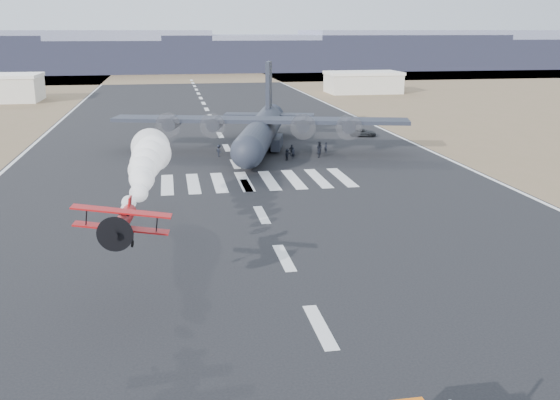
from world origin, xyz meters
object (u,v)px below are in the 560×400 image
object	(u,v)px
crew_a	(326,148)
crew_f	(287,155)
hangar_right	(363,82)
crew_d	(292,150)
crew_g	(293,153)
crew_b	(318,152)
transport_aircraft	(261,129)
crew_h	(320,148)
crew_e	(240,149)
support_vehicle	(363,133)
aerobatic_biplane	(122,221)
crew_c	(219,151)

from	to	relation	value
crew_a	crew_f	distance (m)	7.69
hangar_right	crew_d	world-z (taller)	hangar_right
crew_a	crew_g	world-z (taller)	crew_g
crew_b	crew_d	world-z (taller)	crew_d
transport_aircraft	crew_h	distance (m)	9.38
crew_g	crew_h	world-z (taller)	crew_h
crew_e	crew_f	xyz separation A→B (m)	(5.98, -5.00, -0.00)
support_vehicle	crew_g	world-z (taller)	crew_g
aerobatic_biplane	crew_g	bearing A→B (deg)	69.54
crew_a	crew_g	xyz separation A→B (m)	(-5.44, -3.04, 0.03)
crew_b	crew_g	distance (m)	3.57
hangar_right	crew_b	world-z (taller)	hangar_right
hangar_right	crew_g	world-z (taller)	hangar_right
hangar_right	crew_c	bearing A→B (deg)	-119.45
crew_d	crew_h	size ratio (longest dim) A/B	0.89
crew_c	crew_f	world-z (taller)	crew_c
hangar_right	transport_aircraft	xyz separation A→B (m)	(-41.07, -80.70, 0.18)
aerobatic_biplane	crew_d	bearing A→B (deg)	70.17
crew_d	transport_aircraft	bearing A→B (deg)	-8.06
hangar_right	transport_aircraft	distance (m)	90.55
crew_e	crew_g	world-z (taller)	crew_e
support_vehicle	crew_g	size ratio (longest dim) A/B	2.74
crew_a	crew_c	distance (m)	15.51
aerobatic_biplane	crew_d	size ratio (longest dim) A/B	3.71
hangar_right	crew_b	size ratio (longest dim) A/B	12.91
crew_f	crew_g	world-z (taller)	same
crew_d	crew_e	world-z (taller)	crew_d
transport_aircraft	crew_b	size ratio (longest dim) A/B	26.69
crew_d	crew_g	xyz separation A→B (m)	(-0.14, -1.72, -0.01)
support_vehicle	crew_g	xyz separation A→B (m)	(-15.22, -16.29, 0.19)
aerobatic_biplane	crew_c	bearing A→B (deg)	81.79
crew_e	crew_h	bearing A→B (deg)	-155.68
crew_a	crew_d	size ratio (longest dim) A/B	0.95
crew_b	crew_e	bearing A→B (deg)	-90.46
crew_g	crew_h	size ratio (longest dim) A/B	0.88
support_vehicle	crew_b	distance (m)	20.00
aerobatic_biplane	crew_e	bearing A→B (deg)	78.60
hangar_right	crew_b	xyz separation A→B (m)	(-34.07, -87.76, -2.22)
aerobatic_biplane	hangar_right	bearing A→B (deg)	69.90
hangar_right	crew_d	distance (m)	93.92
support_vehicle	crew_d	bearing A→B (deg)	150.34
aerobatic_biplane	crew_d	world-z (taller)	aerobatic_biplane
hangar_right	aerobatic_biplane	xyz separation A→B (m)	(-57.60, -133.17, 2.84)
crew_f	crew_g	distance (m)	1.51
crew_b	crew_c	xyz separation A→B (m)	(-13.64, 3.25, 0.06)
crew_h	crew_b	bearing A→B (deg)	-77.59
crew_a	crew_f	bearing A→B (deg)	-83.16
crew_h	support_vehicle	bearing A→B (deg)	82.80
aerobatic_biplane	crew_b	world-z (taller)	aerobatic_biplane
crew_g	support_vehicle	bearing A→B (deg)	15.36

